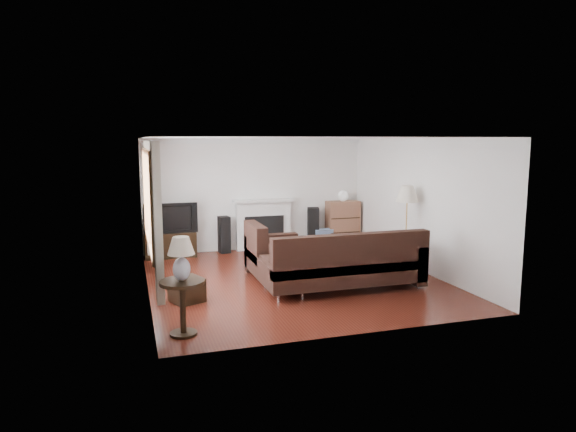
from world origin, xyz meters
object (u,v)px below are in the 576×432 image
object	(u,v)px
side_table	(183,308)
coffee_table	(321,255)
tv_stand	(170,244)
bookshelf	(343,223)
sectional_sofa	(342,261)
floor_lamp	(406,229)

from	to	relation	value
side_table	coffee_table	bearing A→B (deg)	44.44
coffee_table	side_table	world-z (taller)	side_table
tv_stand	side_table	distance (m)	4.59
bookshelf	sectional_sofa	world-z (taller)	bookshelf
floor_lamp	side_table	world-z (taller)	floor_lamp
floor_lamp	side_table	xyz separation A→B (m)	(-4.37, -2.04, -0.45)
bookshelf	side_table	world-z (taller)	bookshelf
floor_lamp	tv_stand	bearing A→B (deg)	148.59
tv_stand	bookshelf	distance (m)	4.00
coffee_table	floor_lamp	world-z (taller)	floor_lamp
tv_stand	coffee_table	distance (m)	3.24
coffee_table	floor_lamp	bearing A→B (deg)	-12.40
tv_stand	side_table	xyz separation A→B (m)	(-0.21, -4.58, 0.09)
sectional_sofa	side_table	xyz separation A→B (m)	(-2.75, -1.31, -0.11)
tv_stand	bookshelf	world-z (taller)	bookshelf
bookshelf	sectional_sofa	xyz separation A→B (m)	(-1.45, -3.32, -0.06)
bookshelf	coffee_table	world-z (taller)	bookshelf
sectional_sofa	floor_lamp	world-z (taller)	floor_lamp
sectional_sofa	floor_lamp	distance (m)	1.81
floor_lamp	sectional_sofa	bearing A→B (deg)	-155.53
sectional_sofa	floor_lamp	size ratio (longest dim) A/B	1.78
bookshelf	floor_lamp	bearing A→B (deg)	-86.23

